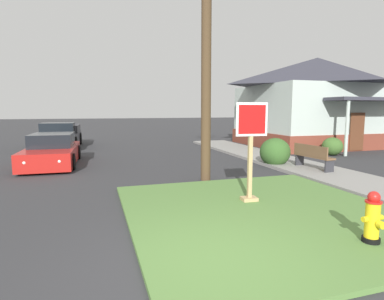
{
  "coord_description": "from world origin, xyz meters",
  "views": [
    {
      "loc": [
        -1.52,
        -3.85,
        2.2
      ],
      "look_at": [
        1.03,
        4.29,
        1.11
      ],
      "focal_mm": 29.4,
      "sensor_mm": 36.0,
      "label": 1
    }
  ],
  "objects": [
    {
      "name": "corner_house",
      "position": [
        11.78,
        12.77,
        2.76
      ],
      "size": [
        8.59,
        8.3,
        5.38
      ],
      "color": "brown",
      "rests_on": "ground"
    },
    {
      "name": "street_bench",
      "position": [
        5.86,
        5.4,
        0.59
      ],
      "size": [
        0.51,
        1.66,
        0.85
      ],
      "color": "brown",
      "rests_on": "sidewalk_strip"
    },
    {
      "name": "ground_plane",
      "position": [
        0.0,
        0.0,
        0.0
      ],
      "size": [
        160.0,
        160.0,
        0.0
      ],
      "primitive_type": "plane",
      "color": "#333335"
    },
    {
      "name": "manhole_cover",
      "position": [
        -0.14,
        2.68,
        0.01
      ],
      "size": [
        0.7,
        0.7,
        0.02
      ],
      "primitive_type": "cylinder",
      "color": "black",
      "rests_on": "ground"
    },
    {
      "name": "sidewalk_strip",
      "position": [
        5.92,
        6.61,
        0.06
      ],
      "size": [
        2.2,
        19.0,
        0.12
      ],
      "primitive_type": "cube",
      "color": "gray",
      "rests_on": "ground"
    },
    {
      "name": "fire_hydrant",
      "position": [
        2.69,
        -0.09,
        0.47
      ],
      "size": [
        0.38,
        0.34,
        0.84
      ],
      "color": "black",
      "rests_on": "grass_corner_patch"
    },
    {
      "name": "shrub_near_porch",
      "position": [
        9.5,
        8.56,
        0.44
      ],
      "size": [
        0.97,
        0.97,
        0.88
      ],
      "primitive_type": "ellipsoid",
      "color": "#3C6028",
      "rests_on": "ground"
    },
    {
      "name": "parked_sedan_red",
      "position": [
        -3.15,
        9.75,
        0.54
      ],
      "size": [
        2.02,
        4.51,
        1.25
      ],
      "color": "red",
      "rests_on": "ground"
    },
    {
      "name": "grass_corner_patch",
      "position": [
        1.87,
        1.86,
        0.04
      ],
      "size": [
        5.69,
        5.99,
        0.08
      ],
      "primitive_type": "cube",
      "color": "#567F3D",
      "rests_on": "ground"
    },
    {
      "name": "shrub_by_curb",
      "position": [
        5.23,
        6.82,
        0.56
      ],
      "size": [
        1.18,
        1.18,
        1.11
      ],
      "primitive_type": "ellipsoid",
      "color": "#345C26",
      "rests_on": "ground"
    },
    {
      "name": "stop_sign",
      "position": [
        1.91,
        2.59,
        1.22
      ],
      "size": [
        0.76,
        0.3,
        2.29
      ],
      "color": "tan",
      "rests_on": "grass_corner_patch"
    },
    {
      "name": "pickup_truck_charcoal",
      "position": [
        -3.42,
        15.77,
        0.62
      ],
      "size": [
        2.24,
        5.28,
        1.48
      ],
      "color": "#38383D",
      "rests_on": "ground"
    },
    {
      "name": "utility_pole",
      "position": [
        1.79,
        5.3,
        4.86
      ],
      "size": [
        1.72,
        0.3,
        9.35
      ],
      "color": "#4C3823",
      "rests_on": "ground"
    }
  ]
}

